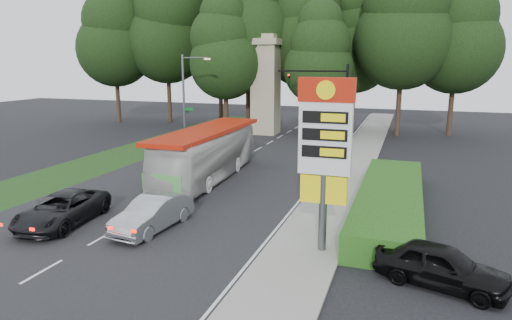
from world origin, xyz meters
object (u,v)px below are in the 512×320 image
(traffic_signal_mast, at_px, (331,94))
(parked_car_black, at_px, (441,266))
(streetlight_signs, at_px, (186,95))
(gas_station_pylon, at_px, (325,142))
(sedan_silver, at_px, (153,214))
(suv_charcoal, at_px, (62,209))
(transit_bus, at_px, (207,154))
(monument, at_px, (266,84))

(traffic_signal_mast, height_order, parked_car_black, traffic_signal_mast)
(streetlight_signs, bearing_deg, gas_station_pylon, -51.04)
(sedan_silver, height_order, suv_charcoal, sedan_silver)
(suv_charcoal, xyz_separation_m, parked_car_black, (16.30, -0.79, 0.02))
(gas_station_pylon, relative_size, transit_bus, 0.59)
(gas_station_pylon, relative_size, parked_car_black, 1.59)
(monument, height_order, transit_bus, monument)
(traffic_signal_mast, xyz_separation_m, parked_car_black, (7.82, -23.50, -3.94))
(sedan_silver, xyz_separation_m, suv_charcoal, (-4.33, -0.75, -0.03))
(monument, xyz_separation_m, sedan_silver, (3.53, -27.96, -4.36))
(traffic_signal_mast, bearing_deg, monument, 142.00)
(traffic_signal_mast, bearing_deg, parked_car_black, -71.60)
(suv_charcoal, bearing_deg, transit_bus, 67.80)
(transit_bus, distance_m, suv_charcoal, 10.27)
(parked_car_black, bearing_deg, gas_station_pylon, 88.21)
(gas_station_pylon, distance_m, transit_bus, 13.21)
(gas_station_pylon, distance_m, streetlight_signs, 25.74)
(gas_station_pylon, xyz_separation_m, sedan_silver, (-7.67, 0.04, -3.70))
(transit_bus, bearing_deg, streetlight_signs, 120.04)
(streetlight_signs, distance_m, sedan_silver, 22.03)
(parked_car_black, bearing_deg, sedan_silver, 100.05)
(monument, bearing_deg, sedan_silver, -82.80)
(traffic_signal_mast, distance_m, sedan_silver, 22.69)
(monument, distance_m, transit_bus, 19.32)
(monument, distance_m, parked_car_black, 33.61)
(streetlight_signs, relative_size, monument, 0.80)
(transit_bus, distance_m, parked_car_black, 17.14)
(monument, bearing_deg, gas_station_pylon, -68.20)
(gas_station_pylon, distance_m, traffic_signal_mast, 22.29)
(traffic_signal_mast, relative_size, suv_charcoal, 1.39)
(suv_charcoal, bearing_deg, traffic_signal_mast, 63.59)
(streetlight_signs, xyz_separation_m, suv_charcoal, (4.19, -20.72, -3.72))
(gas_station_pylon, relative_size, sedan_silver, 1.51)
(transit_bus, bearing_deg, monument, 93.37)
(monument, bearing_deg, streetlight_signs, -121.97)
(traffic_signal_mast, xyz_separation_m, monument, (-7.68, 6.00, 0.43))
(sedan_silver, distance_m, parked_car_black, 12.07)
(suv_charcoal, height_order, parked_car_black, parked_car_black)
(gas_station_pylon, bearing_deg, traffic_signal_mast, 99.09)
(streetlight_signs, bearing_deg, parked_car_black, -46.39)
(transit_bus, bearing_deg, parked_car_black, -41.18)
(transit_bus, relative_size, suv_charcoal, 2.25)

